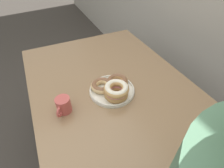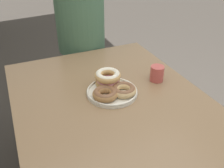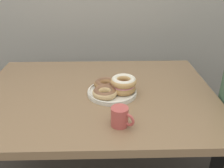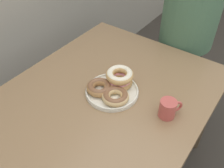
% 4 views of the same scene
% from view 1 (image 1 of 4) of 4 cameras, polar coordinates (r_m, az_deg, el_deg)
% --- Properties ---
extents(ground_plane, '(14.00, 14.00, 0.00)m').
position_cam_1_polar(ground_plane, '(1.62, -11.05, -22.02)').
color(ground_plane, '#38332D').
extents(dining_table, '(1.29, 0.95, 0.71)m').
position_cam_1_polar(dining_table, '(1.14, -0.70, -1.88)').
color(dining_table, '#846647').
rests_on(dining_table, ground_plane).
extents(donut_plate, '(0.28, 0.27, 0.10)m').
position_cam_1_polar(donut_plate, '(1.01, 0.26, -1.29)').
color(donut_plate, silver).
rests_on(donut_plate, dining_table).
extents(coffee_mug, '(0.10, 0.09, 0.09)m').
position_cam_1_polar(coffee_mug, '(0.94, -15.61, -6.69)').
color(coffee_mug, '#B74C47').
rests_on(coffee_mug, dining_table).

